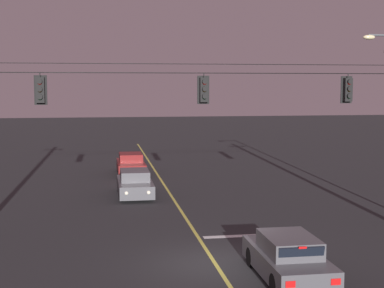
{
  "coord_description": "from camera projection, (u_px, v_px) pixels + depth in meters",
  "views": [
    {
      "loc": [
        -3.75,
        -18.36,
        5.97
      ],
      "look_at": [
        0.0,
        4.93,
        3.55
      ],
      "focal_mm": 53.61,
      "sensor_mm": 36.0,
      "label": 1
    }
  ],
  "objects": [
    {
      "name": "ground_plane",
      "position": [
        215.0,
        264.0,
        19.23
      ],
      "size": [
        180.0,
        180.0,
        0.0
      ],
      "primitive_type": "plane",
      "color": "#28282B"
    },
    {
      "name": "signal_span_assembly",
      "position": [
        196.0,
        133.0,
        22.68
      ],
      "size": [
        19.38,
        0.32,
        7.85
      ],
      "color": "#423021",
      "rests_on": "ground"
    },
    {
      "name": "lane_centre_stripe",
      "position": [
        176.0,
        204.0,
        28.99
      ],
      "size": [
        0.14,
        60.0,
        0.01
      ],
      "primitive_type": "cube",
      "color": "#D1C64C",
      "rests_on": "ground"
    },
    {
      "name": "car_oncoming_lead",
      "position": [
        135.0,
        184.0,
        31.0
      ],
      "size": [
        1.8,
        4.42,
        1.39
      ],
      "color": "#4C4C51",
      "rests_on": "ground"
    },
    {
      "name": "car_waiting_near_lane",
      "position": [
        288.0,
        258.0,
        17.68
      ],
      "size": [
        1.8,
        4.33,
        1.39
      ],
      "color": "#4C4C51",
      "rests_on": "ground"
    },
    {
      "name": "stop_bar_paint",
      "position": [
        245.0,
        236.0,
        22.81
      ],
      "size": [
        3.4,
        0.36,
        0.01
      ],
      "primitive_type": "cube",
      "color": "silver",
      "rests_on": "ground"
    },
    {
      "name": "traffic_light_leftmost",
      "position": [
        40.0,
        90.0,
        21.55
      ],
      "size": [
        0.48,
        0.41,
        1.22
      ],
      "color": "black"
    },
    {
      "name": "traffic_light_left_inner",
      "position": [
        204.0,
        90.0,
        22.54
      ],
      "size": [
        0.48,
        0.41,
        1.22
      ],
      "color": "black"
    },
    {
      "name": "car_oncoming_trailing",
      "position": [
        131.0,
        164.0,
        38.63
      ],
      "size": [
        1.8,
        4.42,
        1.39
      ],
      "color": "maroon",
      "rests_on": "ground"
    },
    {
      "name": "traffic_light_centre",
      "position": [
        348.0,
        90.0,
        23.49
      ],
      "size": [
        0.48,
        0.41,
        1.22
      ],
      "color": "black"
    }
  ]
}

